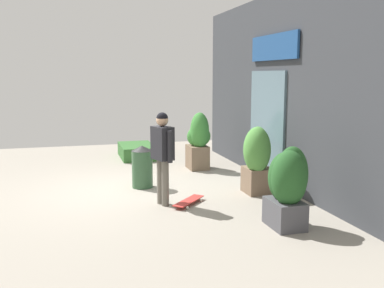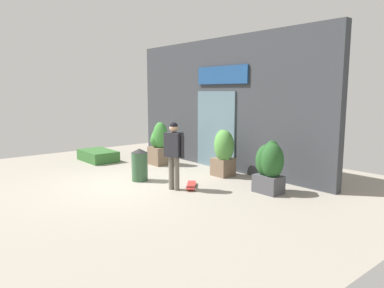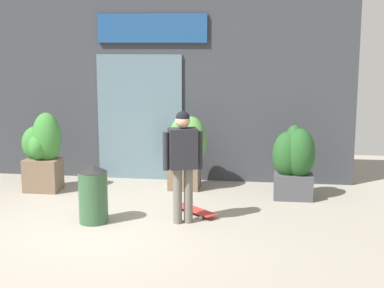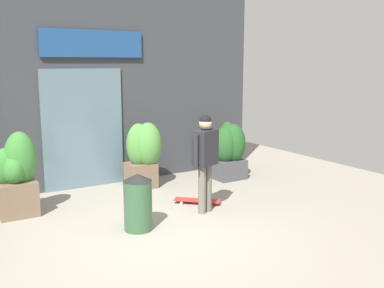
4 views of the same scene
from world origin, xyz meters
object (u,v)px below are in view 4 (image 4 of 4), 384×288
(planter_box_left, at_px, (229,148))
(skateboarder, at_px, (205,154))
(planter_box_right, at_px, (15,173))
(skateboard, at_px, (197,200))
(planter_box_mid, at_px, (143,152))
(trash_bin, at_px, (138,202))

(planter_box_left, bearing_deg, skateboarder, -136.14)
(planter_box_left, relative_size, planter_box_right, 0.89)
(skateboard, relative_size, planter_box_mid, 0.56)
(planter_box_left, bearing_deg, planter_box_mid, 169.77)
(skateboard, xyz_separation_m, planter_box_left, (1.52, 1.14, 0.62))
(skateboard, bearing_deg, skateboarder, 117.70)
(planter_box_left, bearing_deg, planter_box_right, -178.60)
(planter_box_left, xyz_separation_m, planter_box_right, (-4.38, -0.11, 0.04))
(skateboard, bearing_deg, planter_box_mid, -33.43)
(skateboarder, xyz_separation_m, planter_box_left, (1.64, 1.58, -0.33))
(skateboarder, bearing_deg, planter_box_right, 42.68)
(planter_box_mid, bearing_deg, trash_bin, -117.45)
(planter_box_left, height_order, planter_box_mid, planter_box_mid)
(skateboarder, bearing_deg, planter_box_mid, -12.25)
(skateboarder, relative_size, planter_box_left, 1.33)
(planter_box_mid, bearing_deg, planter_box_right, -169.95)
(trash_bin, bearing_deg, skateboarder, 6.89)
(planter_box_right, xyz_separation_m, planter_box_mid, (2.51, 0.44, 0.01))
(skateboarder, xyz_separation_m, trash_bin, (-1.31, -0.16, -0.57))
(skateboarder, bearing_deg, trash_bin, 77.87)
(skateboarder, xyz_separation_m, skateboard, (0.12, 0.44, -0.95))
(planter_box_right, distance_m, trash_bin, 2.19)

